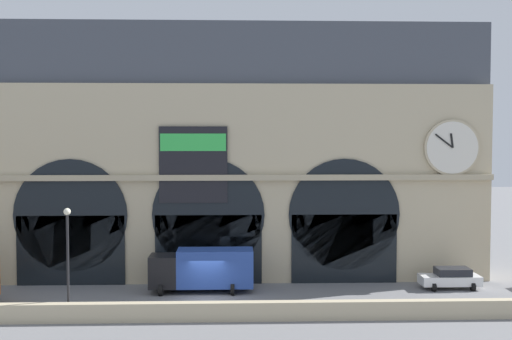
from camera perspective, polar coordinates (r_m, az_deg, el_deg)
The scene contains 6 objects.
ground_plane at distance 45.20m, azimuth -4.48°, elevation -11.50°, with size 200.00×200.00×0.00m, color slate.
quay_parapet_wall at distance 40.21m, azimuth -4.80°, elevation -12.47°, with size 90.00×0.70×1.16m, color #BCAD8C.
station_building at distance 51.13m, azimuth -4.15°, elevation 1.24°, with size 43.93×5.03×20.22m.
box_truck_center at distance 47.17m, azimuth -4.75°, elevation -8.77°, with size 7.50×2.91×3.12m.
car_east at distance 50.36m, azimuth 16.96°, elevation -9.19°, with size 4.40×2.22×1.55m.
street_lamp_quayside at distance 41.39m, azimuth -16.46°, elevation -6.71°, with size 0.44×0.44×6.90m.
Camera 1 is at (1.89, -43.75, 11.22)m, focal length 44.83 mm.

